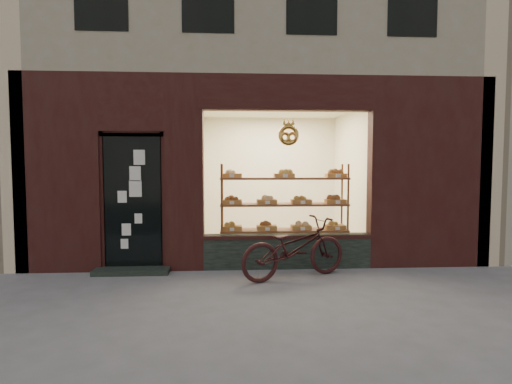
{
  "coord_description": "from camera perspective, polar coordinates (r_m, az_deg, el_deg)",
  "views": [
    {
      "loc": [
        -0.43,
        -4.28,
        1.65
      ],
      "look_at": [
        -0.07,
        2.0,
        1.25
      ],
      "focal_mm": 28.0,
      "sensor_mm": 36.0,
      "label": 1
    }
  ],
  "objects": [
    {
      "name": "bicycle",
      "position": [
        5.99,
        5.5,
        -7.96
      ],
      "size": [
        1.81,
        1.19,
        0.9
      ],
      "primitive_type": "imported",
      "rotation": [
        0.0,
        0.0,
        1.95
      ],
      "color": "black",
      "rests_on": "ground"
    },
    {
      "name": "display_shelf",
      "position": [
        6.94,
        4.01,
        -3.1
      ],
      "size": [
        2.2,
        0.45,
        1.7
      ],
      "color": "brown",
      "rests_on": "ground"
    },
    {
      "name": "ground",
      "position": [
        4.61,
        2.35,
        -17.37
      ],
      "size": [
        90.0,
        90.0,
        0.0
      ],
      "primitive_type": "plane",
      "color": "#606060"
    }
  ]
}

